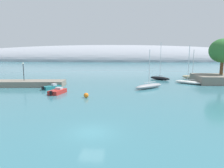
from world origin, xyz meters
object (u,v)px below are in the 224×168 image
object	(u,v)px
sailboat_sand_outer_mooring	(192,77)
motorboat_red_foreground	(57,91)
mooring_buoy_orange	(86,95)
motorboat_teal_alongside_breakwater	(52,87)
sailboat_white_near_shore	(188,82)
harbor_lamp_post	(23,70)
sailboat_black_mid_mooring	(160,78)
sailboat_grey_end_of_line	(149,86)
tree_clump_shore	(223,51)

from	to	relation	value
sailboat_sand_outer_mooring	motorboat_red_foreground	xyz separation A→B (m)	(-33.02, -24.62, -0.18)
mooring_buoy_orange	sailboat_sand_outer_mooring	bearing A→B (deg)	46.03
motorboat_teal_alongside_breakwater	mooring_buoy_orange	xyz separation A→B (m)	(9.33, -8.04, 0.05)
sailboat_white_near_shore	sailboat_sand_outer_mooring	distance (m)	10.53
motorboat_teal_alongside_breakwater	harbor_lamp_post	distance (m)	9.33
sailboat_black_mid_mooring	sailboat_sand_outer_mooring	size ratio (longest dim) A/B	1.22
sailboat_grey_end_of_line	tree_clump_shore	bearing A→B (deg)	168.15
tree_clump_shore	sailboat_sand_outer_mooring	distance (m)	11.28
sailboat_black_mid_mooring	motorboat_teal_alongside_breakwater	distance (m)	31.02
motorboat_teal_alongside_breakwater	mooring_buoy_orange	world-z (taller)	motorboat_teal_alongside_breakwater
tree_clump_shore	motorboat_red_foreground	size ratio (longest dim) A/B	2.11
motorboat_teal_alongside_breakwater	harbor_lamp_post	world-z (taller)	harbor_lamp_post
tree_clump_shore	sailboat_sand_outer_mooring	bearing A→B (deg)	132.91
motorboat_red_foreground	tree_clump_shore	bearing A→B (deg)	-52.14
motorboat_red_foreground	mooring_buoy_orange	bearing A→B (deg)	-104.06
sailboat_grey_end_of_line	sailboat_white_near_shore	bearing A→B (deg)	174.91
sailboat_white_near_shore	sailboat_sand_outer_mooring	world-z (taller)	sailboat_white_near_shore
sailboat_grey_end_of_line	motorboat_red_foreground	distance (m)	19.64
motorboat_teal_alongside_breakwater	sailboat_white_near_shore	bearing A→B (deg)	-37.56
sailboat_grey_end_of_line	motorboat_red_foreground	bearing A→B (deg)	-19.56
tree_clump_shore	harbor_lamp_post	xyz separation A→B (m)	(-49.62, -10.38, -4.44)
sailboat_sand_outer_mooring	harbor_lamp_post	world-z (taller)	sailboat_sand_outer_mooring
mooring_buoy_orange	motorboat_teal_alongside_breakwater	bearing A→B (deg)	139.25
sailboat_grey_end_of_line	motorboat_teal_alongside_breakwater	xyz separation A→B (m)	(-21.31, -2.27, -0.17)
sailboat_sand_outer_mooring	motorboat_teal_alongside_breakwater	size ratio (longest dim) A/B	2.11
motorboat_red_foreground	motorboat_teal_alongside_breakwater	distance (m)	5.81
sailboat_white_near_shore	sailboat_sand_outer_mooring	size ratio (longest dim) A/B	1.11
sailboat_grey_end_of_line	harbor_lamp_post	bearing A→B (deg)	-43.13
harbor_lamp_post	motorboat_teal_alongside_breakwater	bearing A→B (deg)	-22.43
sailboat_black_mid_mooring	tree_clump_shore	bearing A→B (deg)	30.46
sailboat_white_near_shore	sailboat_black_mid_mooring	size ratio (longest dim) A/B	0.91
sailboat_white_near_shore	harbor_lamp_post	bearing A→B (deg)	49.93
tree_clump_shore	mooring_buoy_orange	size ratio (longest dim) A/B	10.91
tree_clump_shore	sailboat_black_mid_mooring	xyz separation A→B (m)	(-15.66, 3.26, -7.80)
sailboat_black_mid_mooring	sailboat_grey_end_of_line	bearing A→B (deg)	-65.45
tree_clump_shore	harbor_lamp_post	bearing A→B (deg)	-168.18
tree_clump_shore	mooring_buoy_orange	bearing A→B (deg)	-146.10
sailboat_black_mid_mooring	harbor_lamp_post	world-z (taller)	sailboat_black_mid_mooring
sailboat_grey_end_of_line	harbor_lamp_post	distance (m)	29.49
sailboat_sand_outer_mooring	motorboat_teal_alongside_breakwater	distance (m)	41.08
motorboat_red_foreground	mooring_buoy_orange	world-z (taller)	motorboat_red_foreground
sailboat_grey_end_of_line	harbor_lamp_post	size ratio (longest dim) A/B	2.01
sailboat_black_mid_mooring	harbor_lamp_post	xyz separation A→B (m)	(-33.96, -13.64, 3.36)
sailboat_grey_end_of_line	sailboat_black_mid_mooring	bearing A→B (deg)	-148.82
sailboat_white_near_shore	harbor_lamp_post	size ratio (longest dim) A/B	2.29
mooring_buoy_orange	harbor_lamp_post	distance (m)	20.98
motorboat_teal_alongside_breakwater	harbor_lamp_post	xyz separation A→B (m)	(-7.97, 3.29, 3.54)
sailboat_sand_outer_mooring	sailboat_grey_end_of_line	bearing A→B (deg)	90.51
mooring_buoy_orange	sailboat_black_mid_mooring	bearing A→B (deg)	56.31
tree_clump_shore	sailboat_white_near_shore	size ratio (longest dim) A/B	0.98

